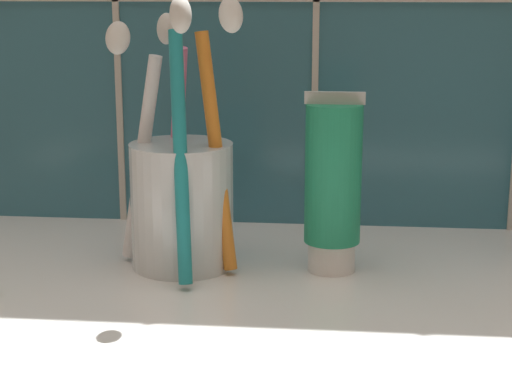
% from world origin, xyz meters
% --- Properties ---
extents(sink_counter, '(0.62, 0.32, 0.02)m').
position_xyz_m(sink_counter, '(0.00, 0.00, 0.01)').
color(sink_counter, white).
rests_on(sink_counter, ground).
extents(toothbrush_cup, '(0.10, 0.12, 0.18)m').
position_xyz_m(toothbrush_cup, '(-0.07, 0.04, 0.07)').
color(toothbrush_cup, silver).
rests_on(toothbrush_cup, sink_counter).
extents(toothpaste_tube, '(0.04, 0.04, 0.12)m').
position_xyz_m(toothpaste_tube, '(0.03, 0.04, 0.08)').
color(toothpaste_tube, white).
rests_on(toothpaste_tube, sink_counter).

